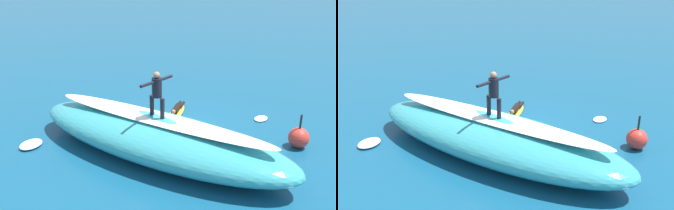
% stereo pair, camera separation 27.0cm
% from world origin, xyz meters
% --- Properties ---
extents(ground_plane, '(120.00, 120.00, 0.00)m').
position_xyz_m(ground_plane, '(0.00, 0.00, 0.00)').
color(ground_plane, '#145175').
extents(wave_crest, '(9.88, 3.96, 1.30)m').
position_xyz_m(wave_crest, '(-0.50, 1.88, 0.65)').
color(wave_crest, teal).
rests_on(wave_crest, ground_plane).
extents(wave_foam_lip, '(8.24, 1.89, 0.08)m').
position_xyz_m(wave_foam_lip, '(-0.50, 1.88, 1.34)').
color(wave_foam_lip, white).
rests_on(wave_foam_lip, wave_crest).
extents(surfboard_riding, '(2.07, 0.97, 0.10)m').
position_xyz_m(surfboard_riding, '(-0.55, 1.88, 1.35)').
color(surfboard_riding, '#33B2D1').
rests_on(surfboard_riding, wave_crest).
extents(surfer_riding, '(0.58, 1.39, 1.49)m').
position_xyz_m(surfer_riding, '(-0.55, 1.88, 2.27)').
color(surfer_riding, black).
rests_on(surfer_riding, surfboard_riding).
extents(surfboard_paddling, '(0.86, 2.07, 0.09)m').
position_xyz_m(surfboard_paddling, '(0.40, -1.60, 0.04)').
color(surfboard_paddling, yellow).
rests_on(surfboard_paddling, ground_plane).
extents(surfer_paddling, '(0.53, 1.57, 0.28)m').
position_xyz_m(surfer_paddling, '(0.43, -1.72, 0.21)').
color(surfer_paddling, black).
rests_on(surfer_paddling, surfboard_paddling).
extents(buoy_marker, '(0.72, 0.72, 1.22)m').
position_xyz_m(buoy_marker, '(-4.65, -0.78, 0.36)').
color(buoy_marker, red).
rests_on(buoy_marker, ground_plane).
extents(foam_patch_near, '(0.61, 0.78, 0.08)m').
position_xyz_m(foam_patch_near, '(-2.93, -2.60, 0.04)').
color(foam_patch_near, white).
rests_on(foam_patch_near, ground_plane).
extents(foam_patch_mid, '(0.73, 0.91, 0.16)m').
position_xyz_m(foam_patch_mid, '(3.68, 3.33, 0.08)').
color(foam_patch_mid, white).
rests_on(foam_patch_mid, ground_plane).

